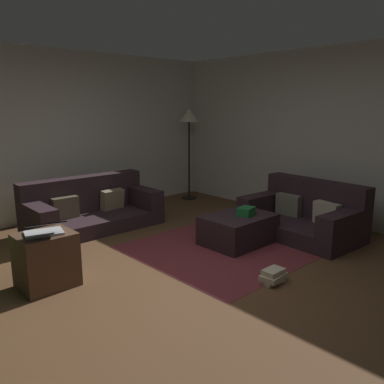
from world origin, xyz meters
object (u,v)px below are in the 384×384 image
object	(u,v)px
couch_right	(305,215)
tv_remote	(243,213)
side_table	(46,260)
laptop	(44,230)
couch_left	(91,209)
ottoman	(238,229)
corner_lamp	(189,122)
gift_box	(246,211)
book_stack	(273,276)

from	to	relation	value
couch_right	tv_remote	bearing A→B (deg)	67.18
side_table	laptop	xyz separation A→B (m)	(-0.02, -0.06, 0.33)
side_table	couch_left	bearing A→B (deg)	48.68
couch_right	side_table	distance (m)	3.37
ottoman	corner_lamp	world-z (taller)	corner_lamp
ottoman	gift_box	size ratio (longest dim) A/B	4.05
couch_right	couch_left	bearing A→B (deg)	44.66
couch_left	corner_lamp	distance (m)	2.62
tv_remote	book_stack	size ratio (longest dim) A/B	0.56
book_stack	corner_lamp	xyz separation A→B (m)	(1.90, 3.31, 1.38)
ottoman	laptop	world-z (taller)	laptop
corner_lamp	side_table	bearing A→B (deg)	-152.89
laptop	ottoman	bearing A→B (deg)	-9.99
tv_remote	side_table	size ratio (longest dim) A/B	0.30
couch_right	book_stack	distance (m)	1.70
couch_right	gift_box	distance (m)	0.94
couch_right	ottoman	distance (m)	1.02
book_stack	couch_left	bearing A→B (deg)	97.96
couch_left	ottoman	bearing A→B (deg)	119.68
couch_left	book_stack	xyz separation A→B (m)	(0.41, -2.92, -0.20)
laptop	book_stack	bearing A→B (deg)	-39.88
laptop	couch_left	bearing A→B (deg)	49.44
couch_right	gift_box	world-z (taller)	couch_right
side_table	book_stack	size ratio (longest dim) A/B	1.89
couch_left	side_table	xyz separation A→B (m)	(-1.27, -1.45, -0.00)
ottoman	side_table	xyz separation A→B (m)	(-2.32, 0.47, 0.08)
ottoman	laptop	bearing A→B (deg)	170.01
couch_right	gift_box	size ratio (longest dim) A/B	7.23
book_stack	tv_remote	bearing A→B (deg)	53.91
couch_left	tv_remote	xyz separation A→B (m)	(1.16, -1.90, 0.11)
couch_left	couch_right	world-z (taller)	couch_right
side_table	gift_box	bearing A→B (deg)	-12.80
gift_box	corner_lamp	distance (m)	2.85
side_table	laptop	size ratio (longest dim) A/B	1.14
book_stack	gift_box	bearing A→B (deg)	52.99
tv_remote	book_stack	world-z (taller)	tv_remote
couch_left	tv_remote	size ratio (longest dim) A/B	11.79
couch_right	tv_remote	world-z (taller)	couch_right
tv_remote	laptop	bearing A→B (deg)	-157.12
gift_box	laptop	world-z (taller)	laptop
gift_box	corner_lamp	xyz separation A→B (m)	(1.20, 2.38, 1.03)
ottoman	corner_lamp	xyz separation A→B (m)	(1.26, 2.30, 1.27)
ottoman	book_stack	size ratio (longest dim) A/B	3.13
couch_left	laptop	distance (m)	2.01
gift_box	tv_remote	distance (m)	0.11
couch_right	book_stack	xyz separation A→B (m)	(-1.57, -0.60, -0.20)
ottoman	tv_remote	xyz separation A→B (m)	(0.11, 0.02, 0.20)
laptop	gift_box	bearing A→B (deg)	-11.41
couch_right	ottoman	world-z (taller)	couch_right
couch_right	corner_lamp	bearing A→B (deg)	-2.74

